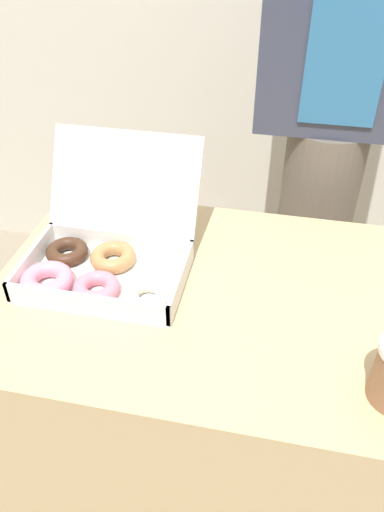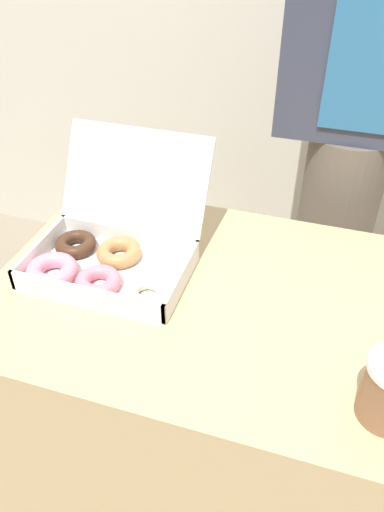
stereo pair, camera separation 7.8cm
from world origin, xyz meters
TOP-DOWN VIEW (x-y plane):
  - ground_plane at (0.00, 0.00)m, footprint 14.00×14.00m
  - table at (0.00, 0.00)m, footprint 0.98×0.64m
  - donut_box at (-0.27, 0.01)m, footprint 0.34×0.35m
  - person_customer at (0.19, 0.56)m, footprint 0.40×0.22m

SIDE VIEW (x-z plane):
  - ground_plane at x=0.00m, z-range 0.00..0.00m
  - table at x=0.00m, z-range 0.00..0.74m
  - donut_box at x=-0.27m, z-range 0.65..0.90m
  - person_customer at x=0.19m, z-range 0.08..1.74m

